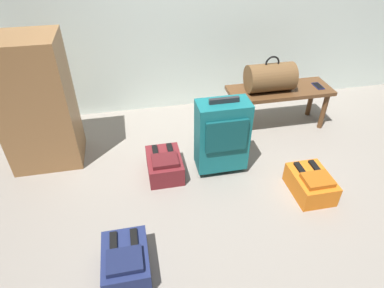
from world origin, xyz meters
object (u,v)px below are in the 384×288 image
Objects in this scene: bench at (279,95)px; suitcase_upright_teal at (222,135)px; backpack_orange at (311,183)px; backpack_maroon at (165,165)px; cell_phone at (318,86)px; duffel_bag_brown at (270,77)px; backpack_navy at (126,261)px; side_cabinet at (36,104)px.

suitcase_upright_teal is at bearing -142.68° from bench.
backpack_orange is at bearing -96.67° from bench.
backpack_maroon is at bearing 175.55° from suitcase_upright_teal.
cell_phone is at bearing -3.50° from bench.
duffel_bag_brown reaches higher than cell_phone.
backpack_navy is at bearing -144.93° from cell_phone.
duffel_bag_brown is 1.28m from backpack_maroon.
suitcase_upright_teal reaches higher than bench.
bench is 0.91× the size of side_cabinet.
duffel_bag_brown is 2.05m from side_cabinet.
backpack_orange is at bearing 15.92° from backpack_navy.
backpack_orange is at bearing -22.62° from backpack_maroon.
side_cabinet is (-2.05, -0.10, 0.00)m from duffel_bag_brown.
side_cabinet is at bearing 115.44° from backpack_navy.
duffel_bag_brown reaches higher than backpack_navy.
side_cabinet reaches higher than bench.
duffel_bag_brown is at bearing 90.34° from backpack_orange.
suitcase_upright_teal is at bearing 45.02° from backpack_navy.
duffel_bag_brown is at bearing 25.63° from backpack_maroon.
cell_phone reaches higher than bench.
bench is 1.01m from backpack_orange.
backpack_maroon is 0.94m from backpack_navy.
backpack_navy is (-0.83, -0.83, -0.26)m from suitcase_upright_teal.
duffel_bag_brown is 0.85m from suitcase_upright_teal.
duffel_bag_brown is 0.64× the size of suitcase_upright_teal.
cell_phone is at bearing -2.67° from duffel_bag_brown.
backpack_navy is at bearing -112.32° from backpack_maroon.
suitcase_upright_teal is (-0.61, -0.56, -0.19)m from duffel_bag_brown.
backpack_navy is (-1.56, -1.39, -0.26)m from bench.
backpack_maroon is at bearing -162.61° from cell_phone.
cell_phone is at bearing 35.07° from backpack_navy.
side_cabinet is (-2.55, -0.08, 0.13)m from cell_phone.
suitcase_upright_teal is at bearing 145.91° from backpack_orange.
bench is 2.63× the size of backpack_maroon.
backpack_maroon is 1.15m from side_cabinet.
suitcase_upright_teal is 1.20m from backpack_navy.
suitcase_upright_teal is at bearing -4.45° from backpack_maroon.
backpack_navy is at bearing -64.56° from side_cabinet.
side_cabinet is (-2.17, -0.10, 0.20)m from bench.
bench is at bearing 2.76° from side_cabinet.
backpack_maroon is (-1.09, 0.45, 0.00)m from backpack_orange.
cell_phone is 1.12m from backpack_orange.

